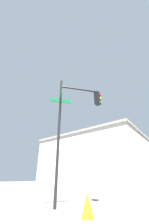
% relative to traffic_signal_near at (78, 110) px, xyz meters
% --- Properties ---
extents(traffic_signal_near, '(1.89, 2.31, 5.99)m').
position_rel_traffic_signal_near_xyz_m(traffic_signal_near, '(0.00, 0.00, 0.00)').
color(traffic_signal_near, black).
rests_on(traffic_signal_near, ground_plane).
extents(building_stucco, '(19.71, 24.47, 8.93)m').
position_rel_traffic_signal_near_xyz_m(building_stucco, '(-11.28, 25.99, 0.25)').
color(building_stucco, '#BCB7AD').
rests_on(building_stucco, ground_plane).
extents(traffic_cone, '(0.36, 0.36, 0.63)m').
position_rel_traffic_signal_near_xyz_m(traffic_cone, '(1.12, -1.11, -3.91)').
color(traffic_cone, orange).
rests_on(traffic_cone, ground_plane).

